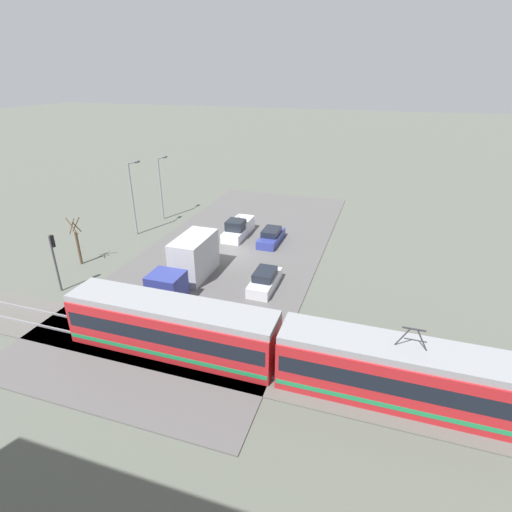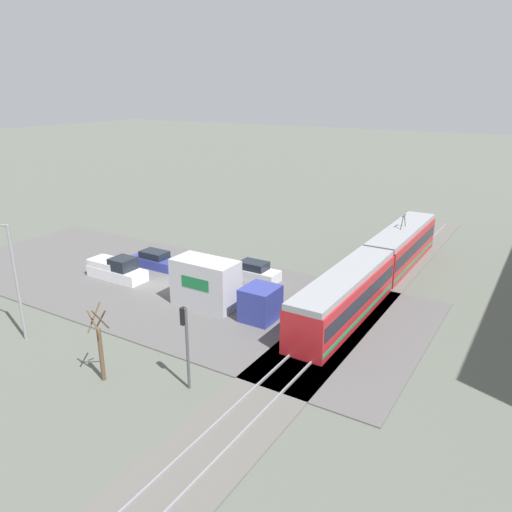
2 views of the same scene
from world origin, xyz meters
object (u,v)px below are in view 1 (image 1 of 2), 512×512
(light_rail_tram, at_px, (279,349))
(street_tree, at_px, (78,243))
(traffic_light_pole, at_px, (54,255))
(street_lamp_mid_block, at_px, (133,194))
(pickup_truck, at_px, (238,229))
(street_lamp_near_crossing, at_px, (161,184))
(box_truck, at_px, (188,263))
(sedan_car_0, at_px, (265,280))
(sedan_car_1, at_px, (271,237))

(light_rail_tram, xyz_separation_m, street_tree, (20.67, -8.32, 0.33))
(traffic_light_pole, xyz_separation_m, street_lamp_mid_block, (1.16, -12.49, 1.34))
(pickup_truck, height_order, street_tree, street_tree)
(pickup_truck, distance_m, traffic_light_pole, 17.79)
(traffic_light_pole, height_order, street_tree, traffic_light_pole)
(street_lamp_near_crossing, distance_m, street_lamp_mid_block, 5.18)
(light_rail_tram, xyz_separation_m, box_truck, (9.84, -8.32, -0.01))
(box_truck, height_order, street_lamp_near_crossing, street_lamp_near_crossing)
(street_tree, distance_m, street_lamp_mid_block, 8.42)
(box_truck, relative_size, street_tree, 1.84)
(sedan_car_0, height_order, street_lamp_near_crossing, street_lamp_near_crossing)
(street_tree, height_order, street_lamp_near_crossing, street_lamp_near_crossing)
(traffic_light_pole, bearing_deg, street_lamp_mid_block, -84.68)
(light_rail_tram, distance_m, box_truck, 12.89)
(pickup_truck, distance_m, street_lamp_mid_block, 11.39)
(box_truck, xyz_separation_m, sedan_car_0, (-6.23, -0.87, -0.98))
(light_rail_tram, bearing_deg, box_truck, -40.21)
(pickup_truck, relative_size, street_lamp_mid_block, 0.70)
(light_rail_tram, height_order, street_lamp_mid_block, street_lamp_mid_block)
(light_rail_tram, distance_m, traffic_light_pole, 19.28)
(pickup_truck, bearing_deg, street_lamp_near_crossing, -14.66)
(sedan_car_0, height_order, street_tree, street_tree)
(light_rail_tram, relative_size, sedan_car_0, 6.09)
(sedan_car_1, distance_m, street_lamp_near_crossing, 14.88)
(traffic_light_pole, distance_m, street_lamp_mid_block, 12.62)
(sedan_car_0, height_order, street_lamp_mid_block, street_lamp_mid_block)
(box_truck, relative_size, street_lamp_near_crossing, 1.15)
(pickup_truck, distance_m, street_tree, 15.41)
(sedan_car_0, distance_m, street_tree, 17.13)
(traffic_light_pole, relative_size, street_tree, 1.05)
(street_lamp_near_crossing, bearing_deg, sedan_car_0, 142.64)
(box_truck, relative_size, sedan_car_1, 1.78)
(traffic_light_pole, height_order, street_lamp_mid_block, street_lamp_mid_block)
(sedan_car_1, bearing_deg, street_lamp_near_crossing, -13.16)
(light_rail_tram, distance_m, street_lamp_mid_block, 25.99)
(traffic_light_pole, xyz_separation_m, street_tree, (1.83, -4.44, -1.04))
(box_truck, bearing_deg, traffic_light_pole, 26.25)
(sedan_car_0, bearing_deg, sedan_car_1, -77.04)
(traffic_light_pole, bearing_deg, box_truck, -153.75)
(sedan_car_0, bearing_deg, light_rail_tram, 111.42)
(light_rail_tram, height_order, sedan_car_0, light_rail_tram)
(street_tree, bearing_deg, sedan_car_1, -146.46)
(pickup_truck, bearing_deg, sedan_car_0, 121.32)
(light_rail_tram, bearing_deg, street_tree, -21.93)
(traffic_light_pole, distance_m, street_lamp_near_crossing, 17.72)
(pickup_truck, bearing_deg, box_truck, 88.04)
(pickup_truck, relative_size, sedan_car_1, 1.15)
(street_lamp_mid_block, bearing_deg, street_lamp_near_crossing, -92.45)
(sedan_car_1, bearing_deg, street_lamp_mid_block, 7.46)
(pickup_truck, height_order, sedan_car_1, pickup_truck)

